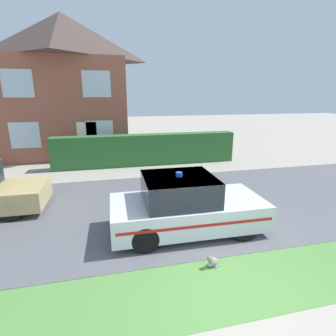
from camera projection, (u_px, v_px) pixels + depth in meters
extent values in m
plane|color=#A89E8E|center=(235.00, 295.00, 4.71)|extent=(80.00, 80.00, 0.00)
cube|color=#5B5B60|center=(176.00, 204.00, 8.63)|extent=(28.00, 6.19, 0.01)
cube|color=#568C42|center=(229.00, 285.00, 4.95)|extent=(28.00, 1.67, 0.01)
cube|color=#2D662D|center=(147.00, 150.00, 13.33)|extent=(9.17, 0.73, 1.55)
cylinder|color=black|center=(245.00, 228.00, 6.41)|extent=(0.63, 0.21, 0.63)
cylinder|color=black|center=(219.00, 202.00, 7.95)|extent=(0.63, 0.21, 0.63)
cylinder|color=black|center=(145.00, 239.00, 5.92)|extent=(0.63, 0.21, 0.63)
cylinder|color=black|center=(138.00, 210.00, 7.45)|extent=(0.63, 0.21, 0.63)
cube|color=silver|center=(187.00, 212.00, 6.88)|extent=(3.99, 1.91, 0.67)
cube|color=#232833|center=(179.00, 189.00, 6.66)|extent=(1.81, 1.68, 0.65)
cube|color=silver|center=(179.00, 177.00, 6.57)|extent=(1.81, 1.68, 0.04)
cube|color=red|center=(199.00, 226.00, 6.00)|extent=(3.75, 0.09, 0.07)
cube|color=red|center=(179.00, 197.00, 7.73)|extent=(3.75, 0.09, 0.07)
cylinder|color=blue|center=(179.00, 174.00, 6.55)|extent=(0.17, 0.17, 0.11)
ellipsoid|color=gray|center=(213.00, 262.00, 5.49)|extent=(0.28, 0.24, 0.20)
ellipsoid|color=white|center=(210.00, 264.00, 5.44)|extent=(0.09, 0.11, 0.11)
sphere|color=gray|center=(210.00, 259.00, 5.40)|extent=(0.12, 0.12, 0.12)
cone|color=gray|center=(209.00, 256.00, 5.41)|extent=(0.05, 0.05, 0.05)
cone|color=gray|center=(211.00, 257.00, 5.36)|extent=(0.05, 0.05, 0.05)
cylinder|color=gray|center=(218.00, 266.00, 5.49)|extent=(0.19, 0.11, 0.03)
cylinder|color=black|center=(10.00, 210.00, 7.40)|extent=(0.64, 0.21, 0.64)
cylinder|color=black|center=(26.00, 192.00, 8.80)|extent=(0.64, 0.21, 0.64)
cube|color=#93513D|center=(69.00, 108.00, 16.10)|extent=(6.64, 6.15, 5.40)
pyramid|color=#473833|center=(62.00, 37.00, 15.02)|extent=(6.97, 6.45, 2.57)
cube|color=white|center=(88.00, 142.00, 13.91)|extent=(1.00, 0.02, 2.10)
cube|color=silver|center=(25.00, 135.00, 13.13)|extent=(1.40, 0.02, 1.30)
cube|color=silver|center=(100.00, 133.00, 13.94)|extent=(1.40, 0.02, 1.30)
cube|color=silver|center=(17.00, 83.00, 12.46)|extent=(1.40, 0.02, 1.30)
cube|color=silver|center=(97.00, 84.00, 13.26)|extent=(1.40, 0.02, 1.30)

